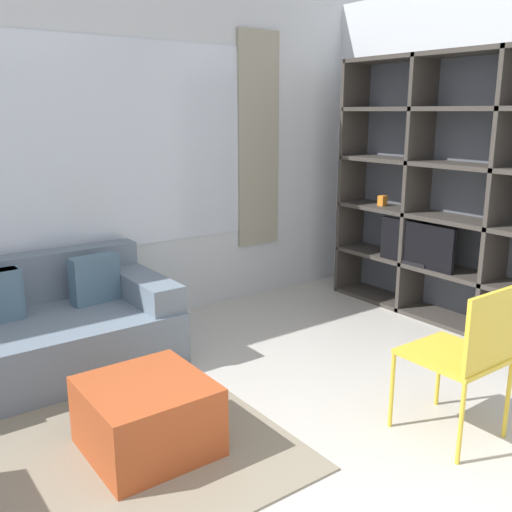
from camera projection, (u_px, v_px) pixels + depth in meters
name	position (u px, v px, depth m)	size (l,w,h in m)	color
wall_back	(81.00, 160.00, 4.28)	(6.49, 0.11, 2.70)	silver
wall_right	(491.00, 159.00, 4.49)	(0.07, 4.55, 2.70)	silver
shelving_unit	(458.00, 194.00, 4.56)	(0.36, 2.32, 2.16)	#515660
couch_main	(33.00, 333.00, 3.79)	(1.78, 0.98, 0.73)	slate
ottoman	(147.00, 417.00, 2.92)	(0.60, 0.61, 0.38)	#B74C23
folding_chair	(468.00, 349.00, 2.94)	(0.44, 0.46, 0.86)	gold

